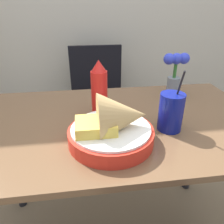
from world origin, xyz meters
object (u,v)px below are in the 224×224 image
at_px(chair_far_window, 97,97).
at_px(drink_cup, 171,113).
at_px(flower_vase, 175,71).
at_px(food_basket, 115,126).
at_px(ketchup_bottle, 99,89).

relative_size(chair_far_window, drink_cup, 3.84).
bearing_deg(drink_cup, flower_vase, 66.53).
distance_m(food_basket, drink_cup, 0.23).
xyz_separation_m(chair_far_window, food_basket, (-0.01, -0.96, 0.30)).
xyz_separation_m(food_basket, ketchup_bottle, (-0.03, 0.22, 0.05)).
distance_m(chair_far_window, flower_vase, 0.77).
distance_m(drink_cup, flower_vase, 0.36).
relative_size(ketchup_bottle, flower_vase, 1.09).
distance_m(ketchup_bottle, drink_cup, 0.30).
bearing_deg(food_basket, ketchup_bottle, 98.16).
height_order(food_basket, flower_vase, flower_vase).
distance_m(chair_far_window, drink_cup, 0.98).
xyz_separation_m(food_basket, flower_vase, (0.36, 0.38, 0.06)).
relative_size(food_basket, ketchup_bottle, 1.26).
bearing_deg(drink_cup, food_basket, -165.60).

